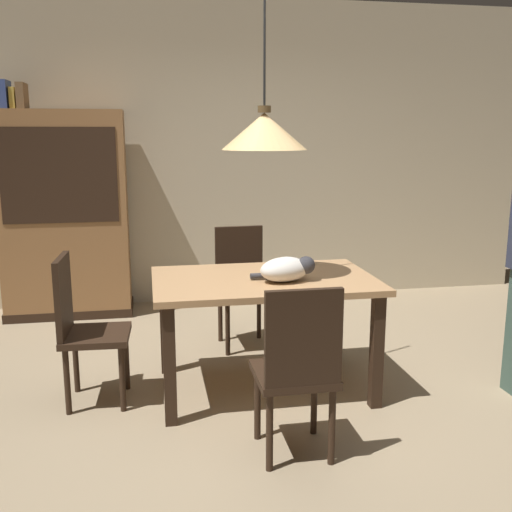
{
  "coord_description": "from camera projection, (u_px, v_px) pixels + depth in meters",
  "views": [
    {
      "loc": [
        -0.68,
        -3.19,
        1.65
      ],
      "look_at": [
        0.01,
        0.59,
        0.85
      ],
      "focal_mm": 41.54,
      "sensor_mm": 36.0,
      "label": 1
    }
  ],
  "objects": [
    {
      "name": "book_brown_thick",
      "position": [
        22.0,
        96.0,
        5.06
      ],
      "size": [
        0.06,
        0.24,
        0.22
      ],
      "primitive_type": "cube",
      "color": "brown",
      "rests_on": "hutch_bookcase"
    },
    {
      "name": "book_yellow_short",
      "position": [
        14.0,
        98.0,
        5.06
      ],
      "size": [
        0.04,
        0.2,
        0.18
      ],
      "primitive_type": "cube",
      "color": "gold",
      "rests_on": "hutch_bookcase"
    },
    {
      "name": "cat_sleeping",
      "position": [
        287.0,
        269.0,
        3.65
      ],
      "size": [
        0.41,
        0.33,
        0.16
      ],
      "color": "silver",
      "rests_on": "dining_table"
    },
    {
      "name": "ground",
      "position": [
        272.0,
        415.0,
        3.53
      ],
      "size": [
        10.0,
        10.0,
        0.0
      ],
      "primitive_type": "plane",
      "color": "#998466"
    },
    {
      "name": "dining_table",
      "position": [
        264.0,
        293.0,
        3.78
      ],
      "size": [
        1.4,
        0.9,
        0.75
      ],
      "color": "tan",
      "rests_on": "ground"
    },
    {
      "name": "back_wall",
      "position": [
        217.0,
        154.0,
        5.79
      ],
      "size": [
        6.4,
        0.1,
        2.9
      ],
      "primitive_type": "cube",
      "color": "beige",
      "rests_on": "ground"
    },
    {
      "name": "chair_far_back",
      "position": [
        242.0,
        281.0,
        4.65
      ],
      "size": [
        0.42,
        0.42,
        0.93
      ],
      "color": "black",
      "rests_on": "ground"
    },
    {
      "name": "book_blue_wide",
      "position": [
        6.0,
        95.0,
        5.04
      ],
      "size": [
        0.06,
        0.24,
        0.24
      ],
      "primitive_type": "cube",
      "color": "#384C93",
      "rests_on": "hutch_bookcase"
    },
    {
      "name": "chair_left_side",
      "position": [
        82.0,
        323.0,
        3.61
      ],
      "size": [
        0.42,
        0.42,
        0.93
      ],
      "color": "black",
      "rests_on": "ground"
    },
    {
      "name": "hutch_bookcase",
      "position": [
        65.0,
        219.0,
        5.33
      ],
      "size": [
        1.12,
        0.45,
        1.85
      ],
      "color": "olive",
      "rests_on": "ground"
    },
    {
      "name": "pendant_lamp",
      "position": [
        264.0,
        131.0,
        3.57
      ],
      "size": [
        0.52,
        0.52,
        1.3
      ],
      "color": "#E5B775"
    },
    {
      "name": "chair_near_front",
      "position": [
        298.0,
        365.0,
        2.96
      ],
      "size": [
        0.4,
        0.4,
        0.93
      ],
      "color": "black",
      "rests_on": "ground"
    }
  ]
}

